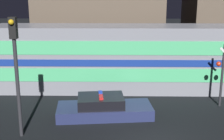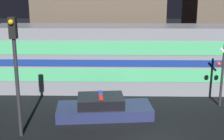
{
  "view_description": "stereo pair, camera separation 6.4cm",
  "coord_description": "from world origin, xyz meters",
  "px_view_note": "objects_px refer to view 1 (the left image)",
  "views": [
    {
      "loc": [
        -1.61,
        -11.48,
        6.39
      ],
      "look_at": [
        -1.92,
        5.96,
        1.89
      ],
      "focal_mm": 50.0,
      "sensor_mm": 36.0,
      "label": 1
    },
    {
      "loc": [
        -1.55,
        -11.48,
        6.39
      ],
      "look_at": [
        -1.92,
        5.96,
        1.89
      ],
      "focal_mm": 50.0,
      "sensor_mm": 36.0,
      "label": 2
    }
  ],
  "objects_px": {
    "crossing_signal_near": "(223,71)",
    "traffic_light_corner": "(16,62)",
    "train": "(118,58)",
    "police_car": "(104,108)"
  },
  "relations": [
    {
      "from": "train",
      "to": "crossing_signal_near",
      "type": "height_order",
      "value": "train"
    },
    {
      "from": "crossing_signal_near",
      "to": "train",
      "type": "bearing_deg",
      "value": 152.08
    },
    {
      "from": "police_car",
      "to": "crossing_signal_near",
      "type": "bearing_deg",
      "value": 7.24
    },
    {
      "from": "crossing_signal_near",
      "to": "traffic_light_corner",
      "type": "relative_size",
      "value": 0.67
    },
    {
      "from": "train",
      "to": "traffic_light_corner",
      "type": "bearing_deg",
      "value": -122.1
    },
    {
      "from": "train",
      "to": "traffic_light_corner",
      "type": "xyz_separation_m",
      "value": [
        -4.35,
        -6.93,
        1.3
      ]
    },
    {
      "from": "train",
      "to": "traffic_light_corner",
      "type": "height_order",
      "value": "traffic_light_corner"
    },
    {
      "from": "police_car",
      "to": "traffic_light_corner",
      "type": "relative_size",
      "value": 0.95
    },
    {
      "from": "train",
      "to": "crossing_signal_near",
      "type": "relative_size",
      "value": 4.48
    },
    {
      "from": "train",
      "to": "crossing_signal_near",
      "type": "xyz_separation_m",
      "value": [
        5.77,
        -3.06,
        -0.03
      ]
    }
  ]
}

